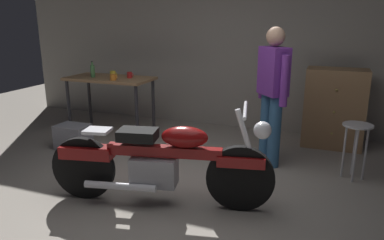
{
  "coord_description": "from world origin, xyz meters",
  "views": [
    {
      "loc": [
        1.4,
        -3.0,
        1.76
      ],
      "look_at": [
        -0.02,
        0.7,
        0.65
      ],
      "focal_mm": 34.07,
      "sensor_mm": 36.0,
      "label": 1
    }
  ],
  "objects": [
    {
      "name": "ground_plane",
      "position": [
        0.0,
        0.0,
        0.0
      ],
      "size": [
        12.0,
        12.0,
        0.0
      ],
      "primitive_type": "plane",
      "color": "gray"
    },
    {
      "name": "back_wall",
      "position": [
        0.0,
        2.8,
        1.55
      ],
      "size": [
        8.0,
        0.12,
        3.1
      ],
      "primitive_type": "cube",
      "color": "gray",
      "rests_on": "ground_plane"
    },
    {
      "name": "workbench",
      "position": [
        -1.71,
        1.65,
        0.79
      ],
      "size": [
        1.3,
        0.64,
        0.9
      ],
      "color": "#99724C",
      "rests_on": "ground_plane"
    },
    {
      "name": "motorcycle",
      "position": [
        -0.04,
        -0.08,
        0.45
      ],
      "size": [
        2.16,
        0.78,
        1.0
      ],
      "rotation": [
        0.0,
        0.0,
        0.21
      ],
      "color": "black",
      "rests_on": "ground_plane"
    },
    {
      "name": "person_standing",
      "position": [
        0.77,
        1.33,
        0.93
      ],
      "size": [
        0.41,
        0.46,
        1.67
      ],
      "rotation": [
        0.0,
        0.0,
        2.27
      ],
      "color": "#346492",
      "rests_on": "ground_plane"
    },
    {
      "name": "shop_stool",
      "position": [
        1.73,
        1.22,
        0.5
      ],
      "size": [
        0.32,
        0.32,
        0.64
      ],
      "color": "#B2B2B7",
      "rests_on": "ground_plane"
    },
    {
      "name": "wooden_dresser",
      "position": [
        1.49,
        2.3,
        0.55
      ],
      "size": [
        0.8,
        0.47,
        1.1
      ],
      "color": "#99724C",
      "rests_on": "ground_plane"
    },
    {
      "name": "storage_bin",
      "position": [
        -1.86,
        0.9,
        0.17
      ],
      "size": [
        0.44,
        0.32,
        0.34
      ],
      "primitive_type": "cube",
      "color": "gray",
      "rests_on": "ground_plane"
    },
    {
      "name": "mug_yellow_tall",
      "position": [
        -1.64,
        1.63,
        0.95
      ],
      "size": [
        0.12,
        0.08,
        0.1
      ],
      "color": "yellow",
      "rests_on": "workbench"
    },
    {
      "name": "mug_orange_travel",
      "position": [
        -1.51,
        1.43,
        0.94
      ],
      "size": [
        0.12,
        0.08,
        0.09
      ],
      "color": "orange",
      "rests_on": "workbench"
    },
    {
      "name": "mug_red_diner",
      "position": [
        -1.39,
        1.7,
        0.95
      ],
      "size": [
        0.1,
        0.07,
        0.09
      ],
      "color": "red",
      "rests_on": "workbench"
    },
    {
      "name": "bottle",
      "position": [
        -1.95,
        1.57,
        1.0
      ],
      "size": [
        0.06,
        0.06,
        0.24
      ],
      "color": "#4C8C4C",
      "rests_on": "workbench"
    }
  ]
}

